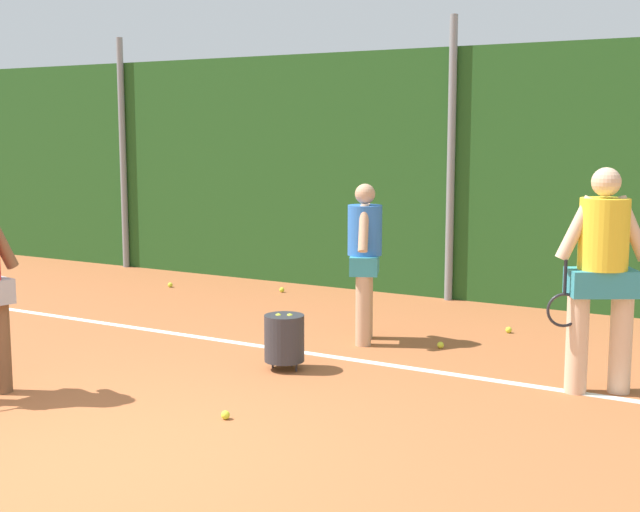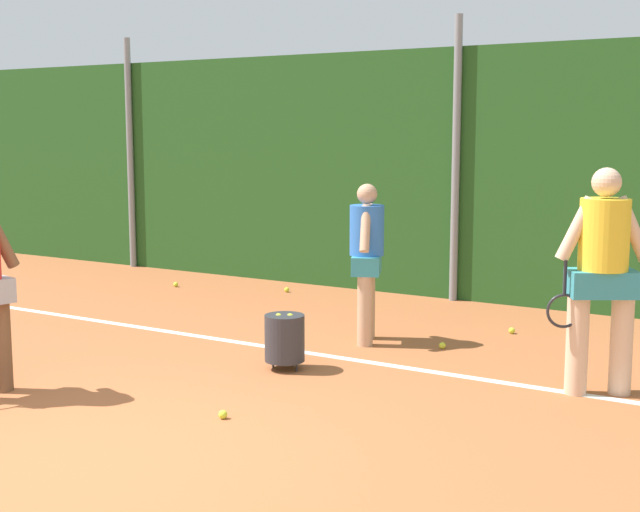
# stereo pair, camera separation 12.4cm
# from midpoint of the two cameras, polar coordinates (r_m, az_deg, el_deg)

# --- Properties ---
(ground_plane) EXTENTS (28.87, 28.87, 0.00)m
(ground_plane) POSITION_cam_midpoint_polar(r_m,az_deg,el_deg) (7.47, -5.19, -8.51)
(ground_plane) COLOR #A85B33
(hedge_fence_backdrop) EXTENTS (18.76, 0.25, 3.15)m
(hedge_fence_backdrop) POSITION_cam_midpoint_polar(r_m,az_deg,el_deg) (11.27, 8.48, 5.22)
(hedge_fence_backdrop) COLOR #23511E
(hedge_fence_backdrop) RESTS_ON ground_plane
(fence_post_left) EXTENTS (0.10, 0.10, 3.53)m
(fence_post_left) POSITION_cam_midpoint_polar(r_m,az_deg,el_deg) (14.05, -12.90, 6.45)
(fence_post_left) COLOR gray
(fence_post_left) RESTS_ON ground_plane
(fence_post_center) EXTENTS (0.10, 0.10, 3.53)m
(fence_post_center) POSITION_cam_midpoint_polar(r_m,az_deg,el_deg) (11.10, 8.17, 6.16)
(fence_post_center) COLOR gray
(fence_post_center) RESTS_ON ground_plane
(court_baseline_paint) EXTENTS (13.71, 0.10, 0.01)m
(court_baseline_paint) POSITION_cam_midpoint_polar(r_m,az_deg,el_deg) (8.47, -0.31, -6.43)
(court_baseline_paint) COLOR white
(court_baseline_paint) RESTS_ON ground_plane
(player_midcourt) EXTENTS (0.71, 0.56, 1.85)m
(player_midcourt) POSITION_cam_midpoint_polar(r_m,az_deg,el_deg) (7.43, 17.34, -0.76)
(player_midcourt) COLOR beige
(player_midcourt) RESTS_ON ground_plane
(player_backcourt_far) EXTENTS (0.44, 0.63, 1.61)m
(player_backcourt_far) POSITION_cam_midpoint_polar(r_m,az_deg,el_deg) (8.85, 2.51, 0.14)
(player_backcourt_far) COLOR tan
(player_backcourt_far) RESTS_ON ground_plane
(ball_hopper) EXTENTS (0.36, 0.36, 0.51)m
(ball_hopper) POSITION_cam_midpoint_polar(r_m,az_deg,el_deg) (7.93, -2.78, -5.32)
(ball_hopper) COLOR #2D2D33
(ball_hopper) RESTS_ON ground_plane
(tennis_ball_1) EXTENTS (0.07, 0.07, 0.07)m
(tennis_ball_1) POSITION_cam_midpoint_polar(r_m,az_deg,el_deg) (8.80, 7.41, -5.74)
(tennis_ball_1) COLOR #CCDB33
(tennis_ball_1) RESTS_ON ground_plane
(tennis_ball_3) EXTENTS (0.07, 0.07, 0.07)m
(tennis_ball_3) POSITION_cam_midpoint_polar(r_m,az_deg,el_deg) (9.58, 11.76, -4.71)
(tennis_ball_3) COLOR #CCDB33
(tennis_ball_3) RESTS_ON ground_plane
(tennis_ball_4) EXTENTS (0.07, 0.07, 0.07)m
(tennis_ball_4) POSITION_cam_midpoint_polar(r_m,az_deg,el_deg) (11.70, -2.79, -2.21)
(tennis_ball_4) COLOR #CCDB33
(tennis_ball_4) RESTS_ON ground_plane
(tennis_ball_5) EXTENTS (0.07, 0.07, 0.07)m
(tennis_ball_5) POSITION_cam_midpoint_polar(r_m,az_deg,el_deg) (6.70, -6.68, -10.20)
(tennis_ball_5) COLOR #CCDB33
(tennis_ball_5) RESTS_ON ground_plane
(tennis_ball_6) EXTENTS (0.07, 0.07, 0.07)m
(tennis_ball_6) POSITION_cam_midpoint_polar(r_m,az_deg,el_deg) (12.25, -9.97, -1.86)
(tennis_ball_6) COLOR #CCDB33
(tennis_ball_6) RESTS_ON ground_plane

